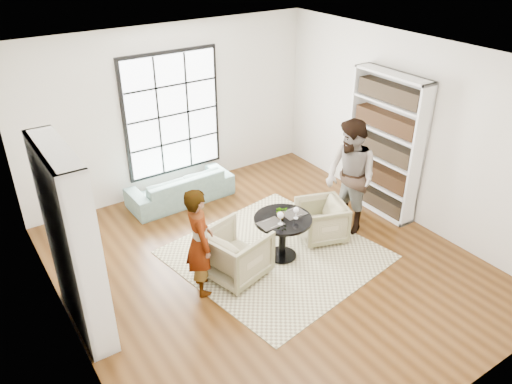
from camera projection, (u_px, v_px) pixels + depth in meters
ground at (268, 265)px, 7.36m from camera, size 6.00×6.00×0.00m
room_shell at (247, 175)px, 7.14m from camera, size 6.00×6.01×6.00m
rug at (276, 254)px, 7.57m from camera, size 3.10×3.10×0.01m
pedestal_table at (283, 229)px, 7.30m from camera, size 0.85×0.85×0.68m
sofa at (181, 187)px, 8.91m from camera, size 1.89×0.78×0.55m
armchair_left at (236, 253)px, 6.98m from camera, size 0.99×0.98×0.74m
armchair_right at (321, 220)px, 7.83m from camera, size 0.89×0.88×0.64m
person_left at (200, 242)px, 6.51m from camera, size 0.49×0.64×1.56m
person_right at (350, 177)px, 7.81m from camera, size 0.76×0.94×1.86m
placemat_left at (271, 224)px, 7.07m from camera, size 0.34×0.26×0.01m
placemat_right at (294, 213)px, 7.32m from camera, size 0.34×0.26×0.01m
cutlery_left at (271, 223)px, 7.07m from camera, size 0.14×0.22×0.01m
cutlery_right at (294, 213)px, 7.32m from camera, size 0.14×0.22×0.01m
wine_glass_left at (281, 216)px, 7.00m from camera, size 0.09×0.09×0.20m
wine_glass_right at (296, 210)px, 7.15m from camera, size 0.08×0.08×0.18m
flower_centerpiece at (281, 212)px, 7.17m from camera, size 0.20×0.19×0.19m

